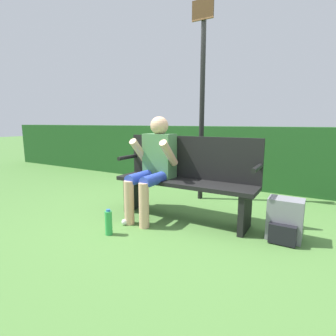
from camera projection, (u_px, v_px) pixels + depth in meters
ground_plane at (183, 219)px, 3.12m from camera, size 40.00×40.00×0.00m
hedge_back at (233, 156)px, 4.71m from camera, size 12.00×0.45×1.06m
park_bench at (186, 177)px, 3.09m from camera, size 1.68×0.40×0.97m
person_seated at (154, 162)px, 3.11m from camera, size 0.50×0.65×1.20m
backpack at (285, 221)px, 2.53m from camera, size 0.32×0.29×0.41m
water_bottle at (109, 223)px, 2.66m from camera, size 0.07×0.07×0.27m
signpost at (202, 93)px, 3.69m from camera, size 0.30×0.09×2.79m
litter_crumple at (125, 222)px, 2.93m from camera, size 0.07×0.07×0.07m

